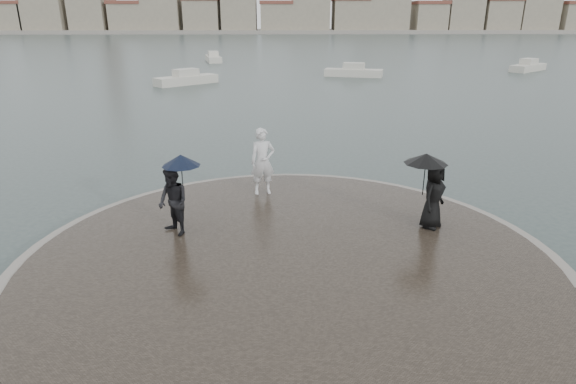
{
  "coord_description": "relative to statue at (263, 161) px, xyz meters",
  "views": [
    {
      "loc": [
        -0.27,
        -6.33,
        5.54
      ],
      "look_at": [
        0.0,
        4.8,
        1.45
      ],
      "focal_mm": 30.0,
      "sensor_mm": 36.0,
      "label": 1
    }
  ],
  "objects": [
    {
      "name": "boats",
      "position": [
        5.07,
        37.25,
        -1.0
      ],
      "size": [
        39.67,
        26.98,
        1.5
      ],
      "color": "beige",
      "rests_on": "ground"
    },
    {
      "name": "ground",
      "position": [
        0.7,
        -7.69,
        -1.38
      ],
      "size": [
        400.0,
        400.0,
        0.0
      ],
      "primitive_type": "plane",
      "color": "#2B3835",
      "rests_on": "ground"
    },
    {
      "name": "far_skyline",
      "position": [
        -5.59,
        153.01,
        4.23
      ],
      "size": [
        260.0,
        20.0,
        37.0
      ],
      "color": "gray",
      "rests_on": "ground"
    },
    {
      "name": "quay_tip",
      "position": [
        0.7,
        -4.19,
        -1.2
      ],
      "size": [
        11.9,
        11.9,
        0.36
      ],
      "primitive_type": "cylinder",
      "color": "#2D261E",
      "rests_on": "ground"
    },
    {
      "name": "visitor_left",
      "position": [
        -2.09,
        -2.89,
        0.06
      ],
      "size": [
        1.25,
        1.1,
        2.04
      ],
      "color": "black",
      "rests_on": "quay_tip"
    },
    {
      "name": "kerb_ring",
      "position": [
        0.7,
        -4.19,
        -1.22
      ],
      "size": [
        12.5,
        12.5,
        0.32
      ],
      "primitive_type": "cylinder",
      "color": "gray",
      "rests_on": "ground"
    },
    {
      "name": "visitor_right",
      "position": [
        4.35,
        -2.61,
        0.11
      ],
      "size": [
        1.28,
        1.15,
        1.95
      ],
      "color": "black",
      "rests_on": "quay_tip"
    },
    {
      "name": "statue",
      "position": [
        0.0,
        0.0,
        0.0
      ],
      "size": [
        0.83,
        0.63,
        2.04
      ],
      "primitive_type": "imported",
      "rotation": [
        0.0,
        0.0,
        0.2
      ],
      "color": "silver",
      "rests_on": "quay_tip"
    }
  ]
}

